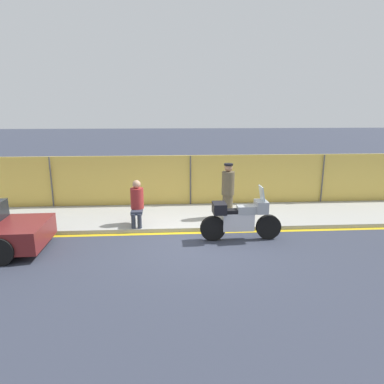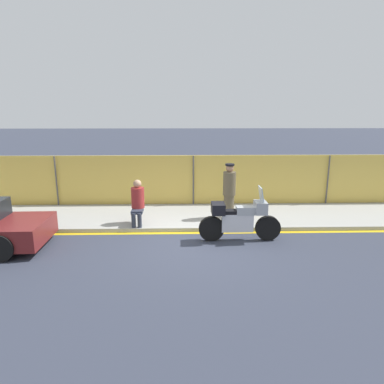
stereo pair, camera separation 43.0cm
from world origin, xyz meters
name	(u,v)px [view 2 (the right image)]	position (x,y,z in m)	size (l,w,h in m)	color
ground_plane	(197,244)	(0.00, 0.00, 0.00)	(120.00, 120.00, 0.00)	#333847
sidewalk	(195,216)	(0.00, 2.34, 0.06)	(37.78, 2.75, 0.12)	#9E9E99
curb_paint_stripe	(196,233)	(0.00, 0.88, 0.00)	(37.78, 0.18, 0.01)	gold
storefront_fence	(193,181)	(0.00, 3.80, 0.98)	(35.89, 0.17, 1.96)	gold
motorcycle	(239,219)	(1.19, 0.26, 0.63)	(2.31, 0.51, 1.56)	black
officer_standing	(229,190)	(1.12, 2.01, 1.04)	(0.41, 0.41, 1.80)	brown
person_seated_on_curb	(138,200)	(-1.80, 1.46, 0.89)	(0.41, 0.72, 1.39)	#2D3342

